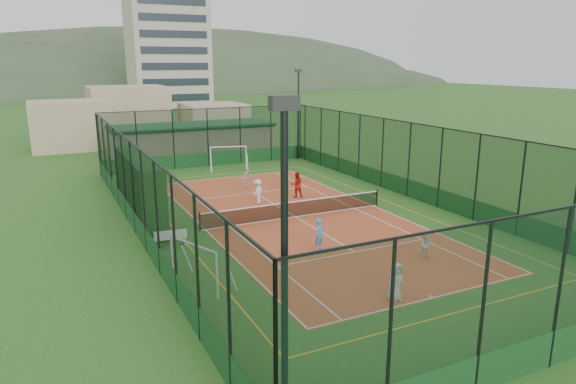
% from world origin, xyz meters
% --- Properties ---
extents(ground, '(300.00, 300.00, 0.00)m').
position_xyz_m(ground, '(0.00, 0.00, 0.00)').
color(ground, '#295F20').
rests_on(ground, ground).
extents(court_slab, '(11.17, 23.97, 0.01)m').
position_xyz_m(court_slab, '(0.00, 0.00, 0.01)').
color(court_slab, '#AE4F26').
rests_on(court_slab, ground).
extents(tennis_net, '(11.67, 0.12, 1.06)m').
position_xyz_m(tennis_net, '(0.00, 0.00, 0.53)').
color(tennis_net, black).
rests_on(tennis_net, ground).
extents(perimeter_fence, '(18.12, 34.12, 5.00)m').
position_xyz_m(perimeter_fence, '(0.00, 0.00, 2.50)').
color(perimeter_fence, black).
rests_on(perimeter_fence, ground).
extents(floodlight_sw, '(0.60, 0.26, 8.25)m').
position_xyz_m(floodlight_sw, '(-8.60, -16.60, 4.12)').
color(floodlight_sw, black).
rests_on(floodlight_sw, ground).
extents(floodlight_ne, '(0.60, 0.26, 8.25)m').
position_xyz_m(floodlight_ne, '(8.60, 16.60, 4.12)').
color(floodlight_ne, black).
rests_on(floodlight_ne, ground).
extents(clubhouse, '(15.20, 7.20, 3.15)m').
position_xyz_m(clubhouse, '(0.00, 22.00, 1.57)').
color(clubhouse, tan).
rests_on(clubhouse, ground).
extents(apartment_tower, '(15.00, 12.00, 30.00)m').
position_xyz_m(apartment_tower, '(12.00, 82.00, 15.00)').
color(apartment_tower, beige).
rests_on(apartment_tower, ground).
extents(distant_hills, '(200.00, 60.00, 24.00)m').
position_xyz_m(distant_hills, '(0.00, 150.00, 0.00)').
color(distant_hills, '#384C33').
rests_on(distant_hills, ground).
extents(hedge_left, '(1.28, 8.56, 3.74)m').
position_xyz_m(hedge_left, '(-8.30, 3.22, 1.87)').
color(hedge_left, black).
rests_on(hedge_left, ground).
extents(white_bench, '(1.65, 0.62, 0.91)m').
position_xyz_m(white_bench, '(-7.80, -1.71, 0.45)').
color(white_bench, white).
rests_on(white_bench, ground).
extents(futsal_goal_near, '(3.04, 1.91, 1.90)m').
position_xyz_m(futsal_goal_near, '(-8.08, -7.03, 0.95)').
color(futsal_goal_near, white).
rests_on(futsal_goal_near, ground).
extents(futsal_goal_far, '(3.21, 1.65, 1.99)m').
position_xyz_m(futsal_goal_far, '(0.98, 14.52, 0.99)').
color(futsal_goal_far, white).
rests_on(futsal_goal_far, ground).
extents(child_near_left, '(0.79, 0.56, 1.53)m').
position_xyz_m(child_near_left, '(-1.45, -11.41, 0.77)').
color(child_near_left, silver).
rests_on(child_near_left, court_slab).
extents(child_near_mid, '(0.70, 0.63, 1.60)m').
position_xyz_m(child_near_mid, '(-1.42, -5.42, 0.81)').
color(child_near_mid, '#4795CA').
rests_on(child_near_mid, court_slab).
extents(child_near_right, '(0.76, 0.73, 1.24)m').
position_xyz_m(child_near_right, '(2.54, -8.48, 0.63)').
color(child_near_right, silver).
rests_on(child_near_right, court_slab).
extents(child_far_left, '(1.15, 1.06, 1.56)m').
position_xyz_m(child_far_left, '(-0.79, 3.86, 0.79)').
color(child_far_left, white).
rests_on(child_far_left, court_slab).
extents(child_far_right, '(0.76, 0.38, 1.25)m').
position_xyz_m(child_far_right, '(2.65, 6.88, 0.64)').
color(child_far_right, silver).
rests_on(child_far_right, court_slab).
extents(child_far_back, '(1.08, 0.48, 1.12)m').
position_xyz_m(child_far_back, '(0.05, 8.18, 0.57)').
color(child_far_back, silver).
rests_on(child_far_back, court_slab).
extents(coach, '(0.97, 0.83, 1.73)m').
position_xyz_m(coach, '(2.13, 4.07, 0.87)').
color(coach, '#AA1B12').
rests_on(coach, court_slab).
extents(tennis_balls, '(5.74, 1.07, 0.07)m').
position_xyz_m(tennis_balls, '(-0.18, 1.57, 0.04)').
color(tennis_balls, '#CCE033').
rests_on(tennis_balls, court_slab).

